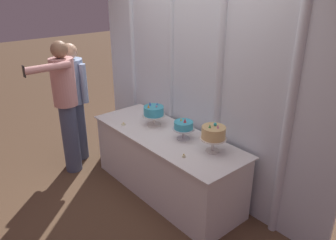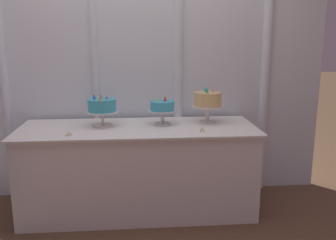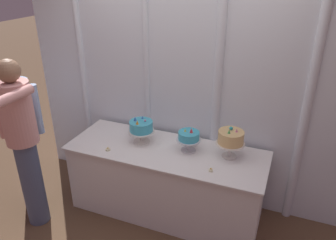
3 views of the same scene
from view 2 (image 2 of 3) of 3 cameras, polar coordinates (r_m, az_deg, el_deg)
ground_plane at (r=3.31m, az=-4.38°, el=-14.28°), size 24.00×24.00×0.00m
draped_curtain at (r=3.46m, az=-4.49°, el=12.26°), size 3.55×0.16×2.73m
cake_table at (r=3.25m, az=-4.51°, el=-7.53°), size 2.00×0.73×0.75m
cake_display_leftmost at (r=3.17m, az=-10.09°, el=2.03°), size 0.28×0.28×0.28m
cake_display_center at (r=3.18m, az=-0.88°, el=1.94°), size 0.24×0.24×0.25m
cake_display_rightmost at (r=3.26m, az=6.10°, el=3.00°), size 0.27×0.27×0.31m
tealight_far_left at (r=2.97m, az=-14.98°, el=-2.14°), size 0.05×0.05×0.03m
tealight_near_left at (r=2.99m, az=5.27°, el=-1.59°), size 0.04×0.04×0.04m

